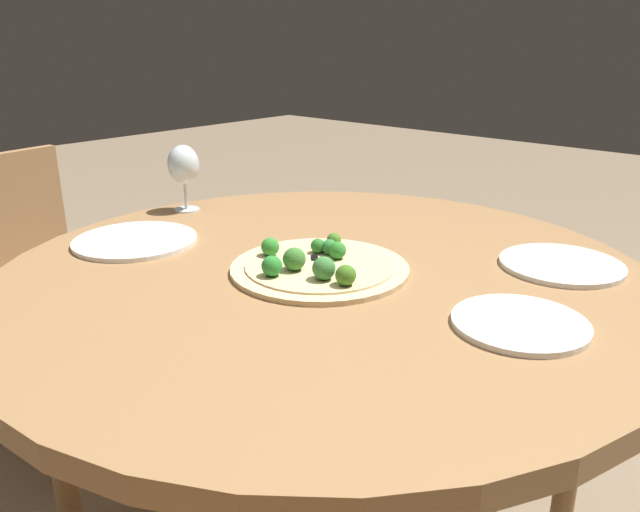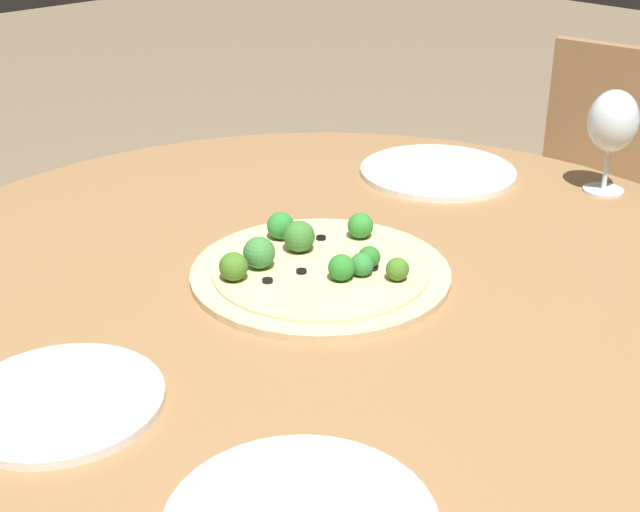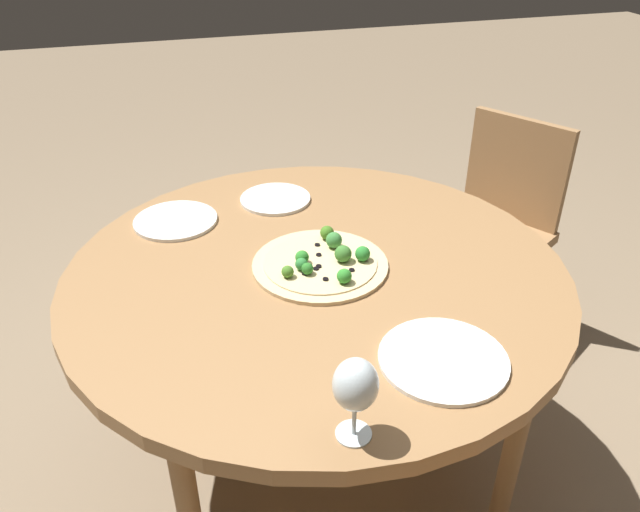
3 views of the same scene
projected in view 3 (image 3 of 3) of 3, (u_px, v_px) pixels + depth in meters
name	position (u px, v px, depth m)	size (l,w,h in m)	color
ground_plane	(317.00, 464.00, 1.95)	(12.00, 12.00, 0.00)	#847056
dining_table	(316.00, 285.00, 1.59)	(1.26, 1.26, 0.73)	olive
chair_2	(493.00, 224.00, 2.30)	(0.55, 0.55, 0.84)	#997047
pizza	(322.00, 262.00, 1.56)	(0.34, 0.34, 0.06)	#DBBC89
wine_glass	(355.00, 386.00, 1.04)	(0.08, 0.08, 0.17)	silver
plate_near	(275.00, 199.00, 1.88)	(0.21, 0.21, 0.01)	white
plate_far	(443.00, 359.00, 1.26)	(0.26, 0.26, 0.01)	white
plate_side	(176.00, 220.00, 1.76)	(0.23, 0.23, 0.01)	white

